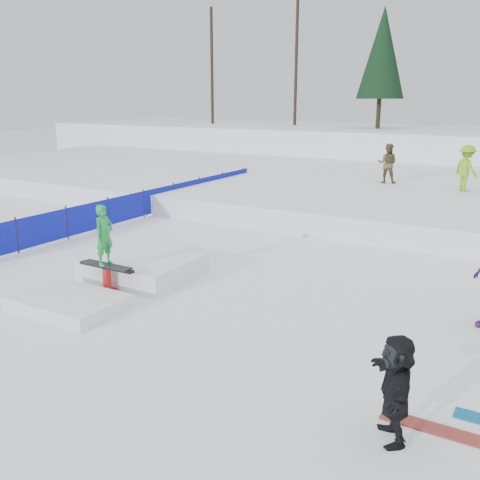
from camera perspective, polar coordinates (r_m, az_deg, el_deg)
The scene contains 9 objects.
ground at distance 12.14m, azimuth -6.88°, elevation -6.82°, with size 120.00×120.00×0.00m, color white.
snow_berm at distance 39.66m, azimuth 20.57°, elevation 9.27°, with size 60.00×14.00×2.40m, color white.
snow_midrise at distance 26.18m, azimuth 14.81°, elevation 5.49°, with size 50.00×18.00×0.80m, color white.
safety_fence at distance 20.88m, azimuth -10.24°, elevation 3.86°, with size 0.05×16.00×1.10m.
walker_olive at distance 24.68m, azimuth 15.46°, elevation 7.88°, with size 0.85×0.66×1.74m, color brown.
walker_ygreen at distance 23.52m, azimuth 22.99°, elevation 7.06°, with size 1.20×0.69×1.86m, color #7EB01B.
spectator_dark at distance 7.61m, azimuth 16.25°, elevation -14.95°, with size 1.41×0.45×1.52m, color black.
loose_board_red at distance 8.36m, azimuth 19.71°, elevation -18.33°, with size 1.40×0.28×0.03m, color maroon.
jib_rail_feature at distance 13.45m, azimuth -12.27°, elevation -3.50°, with size 2.60×4.40×2.11m.
Camera 1 is at (6.91, -8.92, 4.48)m, focal length 40.00 mm.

